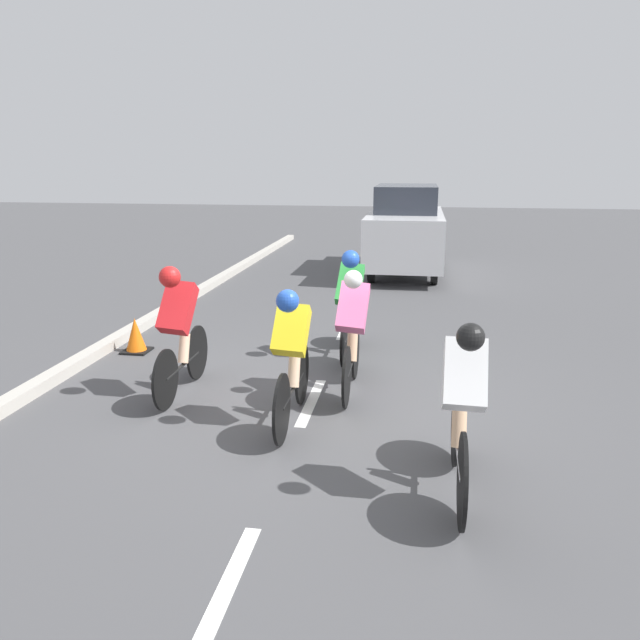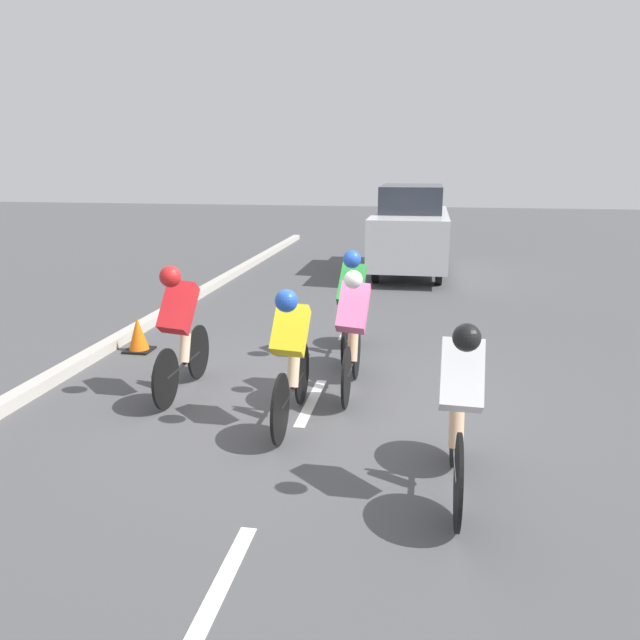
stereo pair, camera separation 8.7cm
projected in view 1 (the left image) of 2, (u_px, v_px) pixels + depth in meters
The scene contains 12 objects.
ground_plane at pixel (313, 398), 7.07m from camera, with size 60.00×60.00×0.00m, color #4C4C4F.
lane_stripe_near at pixel (225, 592), 3.90m from camera, with size 0.12×1.40×0.01m, color white.
lane_stripe_mid at pixel (311, 402), 6.96m from camera, with size 0.12×1.40×0.01m, color white.
lane_stripe_far at pixel (345, 328), 10.02m from camera, with size 0.12×1.40×0.01m, color white.
curb at pixel (47, 381), 7.43m from camera, with size 0.20×28.84×0.14m, color #B7B2A8.
cyclist_yellow at pixel (292, 353), 6.19m from camera, with size 0.35×1.73×1.46m.
cyclist_red at pixel (179, 327), 6.96m from camera, with size 0.37×1.66×1.54m.
cyclist_pink at pixel (352, 329), 7.03m from camera, with size 0.36×1.64×1.49m.
cyclist_white at pixel (462, 406), 4.83m from camera, with size 0.33×1.71×1.50m.
cyclist_green at pixel (349, 300), 8.35m from camera, with size 0.37×1.63×1.50m.
support_car at pixel (405, 229), 14.68m from camera, with size 1.70×4.26×2.04m.
traffic_cone at pixel (136, 336), 8.72m from camera, with size 0.36×0.36×0.49m.
Camera 1 is at (-1.12, 6.53, 2.62)m, focal length 35.00 mm.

